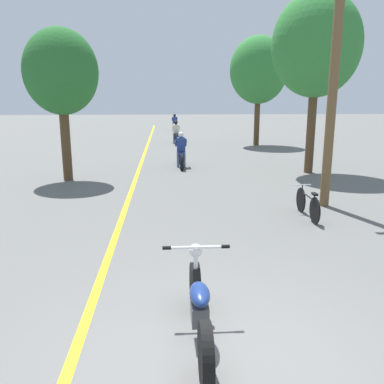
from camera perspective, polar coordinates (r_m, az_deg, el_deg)
name	(u,v)px	position (r m, az deg, el deg)	size (l,w,h in m)	color
ground_plane	(224,360)	(4.94, 4.46, -22.45)	(120.00, 120.00, 0.00)	#60605E
lane_stripe_center	(139,168)	(16.63, -7.42, 3.30)	(0.14, 48.00, 0.01)	yellow
utility_pole	(333,82)	(11.14, 19.24, 14.43)	(1.10, 0.24, 6.28)	brown
roadside_tree_right_near	(317,46)	(16.09, 17.08, 19.04)	(3.22, 2.90, 6.51)	#513A23
roadside_tree_right_far	(259,70)	(24.53, 9.34, 16.50)	(3.31, 2.98, 6.21)	#513A23
roadside_tree_left	(61,73)	(14.64, -17.93, 15.62)	(2.46, 2.21, 5.07)	#513A23
motorcycle_foreground	(199,308)	(5.04, 1.04, -16.00)	(0.87, 2.16, 1.01)	black
motorcycle_rider_lead	(181,154)	(16.79, -1.54, 5.36)	(0.50, 2.13, 1.44)	black
motorcycle_rider_mid	(176,135)	(25.10, -2.25, 8.00)	(0.50, 2.15, 1.40)	black
motorcycle_rider_far	(175,124)	(34.90, -2.45, 9.51)	(0.50, 2.15, 1.37)	black
bicycle_parked	(308,204)	(10.18, 15.93, -1.62)	(0.44, 1.61, 0.73)	black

